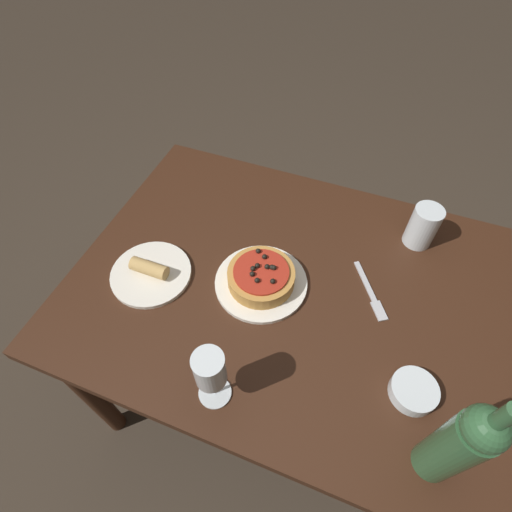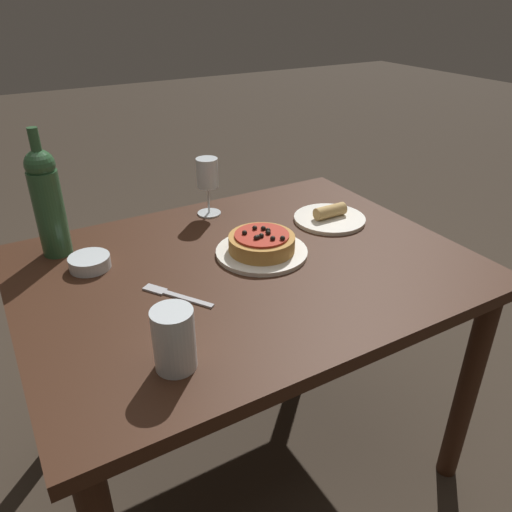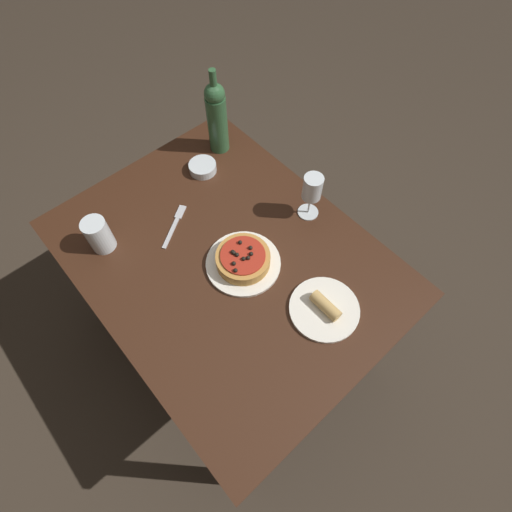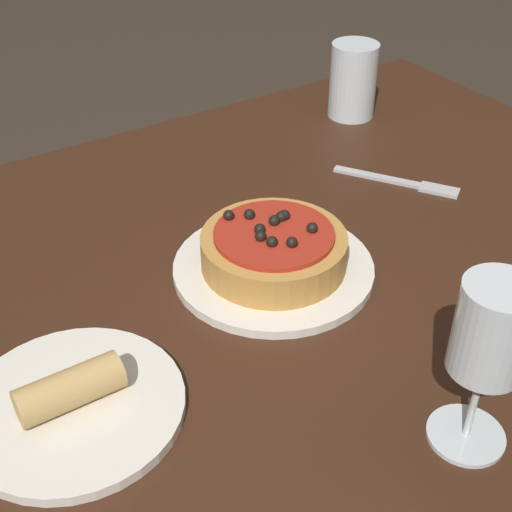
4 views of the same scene
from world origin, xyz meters
name	(u,v)px [view 3 (image 3 of 4)]	position (x,y,z in m)	size (l,w,h in m)	color
ground_plane	(235,331)	(0.00, 0.00, 0.00)	(14.00, 14.00, 0.00)	#382D23
dining_table	(227,270)	(0.00, 0.00, 0.63)	(1.15, 0.88, 0.72)	#381E11
dinner_plate	(243,263)	(-0.06, -0.02, 0.73)	(0.25, 0.25, 0.01)	white
pizza	(243,259)	(-0.06, -0.02, 0.76)	(0.18, 0.18, 0.06)	#BC843D
wine_glass	(312,189)	(-0.05, -0.34, 0.85)	(0.07, 0.07, 0.18)	silver
wine_bottle	(217,116)	(0.42, -0.31, 0.88)	(0.08, 0.08, 0.34)	#2D5633
water_cup	(99,235)	(0.31, 0.28, 0.79)	(0.08, 0.08, 0.13)	silver
side_bowl	(203,167)	(0.36, -0.18, 0.74)	(0.11, 0.11, 0.03)	silver
fork	(175,223)	(0.22, 0.05, 0.73)	(0.12, 0.17, 0.00)	#B7B7BC
side_plate	(324,308)	(-0.36, -0.11, 0.73)	(0.22, 0.22, 0.05)	white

